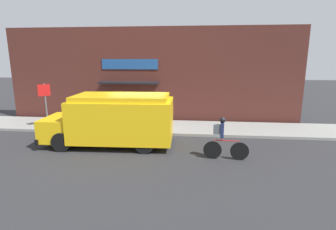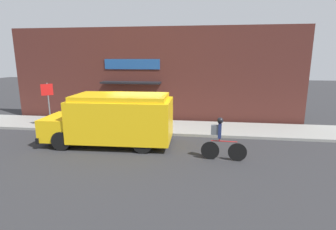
# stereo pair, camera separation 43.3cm
# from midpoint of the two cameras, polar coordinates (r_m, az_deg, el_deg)

# --- Properties ---
(ground_plane) EXTENTS (70.00, 70.00, 0.00)m
(ground_plane) POSITION_cam_midpoint_polar(r_m,az_deg,el_deg) (13.21, -6.87, -4.35)
(ground_plane) COLOR #2B2B2D
(sidewalk) EXTENTS (28.00, 2.77, 0.13)m
(sidewalk) POSITION_cam_midpoint_polar(r_m,az_deg,el_deg) (14.49, -5.69, -2.54)
(sidewalk) COLOR gray
(sidewalk) RESTS_ON ground_plane
(storefront) EXTENTS (17.49, 0.95, 5.53)m
(storefront) POSITION_cam_midpoint_polar(r_m,az_deg,el_deg) (15.72, -4.75, 8.62)
(storefront) COLOR #4C231E
(storefront) RESTS_ON ground_plane
(school_bus) EXTENTS (5.64, 2.71, 2.24)m
(school_bus) POSITION_cam_midpoint_polar(r_m,az_deg,el_deg) (11.64, -12.59, -0.95)
(school_bus) COLOR yellow
(school_bus) RESTS_ON ground_plane
(cyclist) EXTENTS (1.70, 0.23, 1.65)m
(cyclist) POSITION_cam_midpoint_polar(r_m,az_deg,el_deg) (10.02, 10.73, -5.15)
(cyclist) COLOR black
(cyclist) RESTS_ON ground_plane
(stop_sign_post) EXTENTS (0.45, 0.45, 2.35)m
(stop_sign_post) POSITION_cam_midpoint_polar(r_m,az_deg,el_deg) (15.22, -25.94, 3.30)
(stop_sign_post) COLOR slate
(stop_sign_post) RESTS_ON sidewalk
(trash_bin) EXTENTS (0.55, 0.55, 0.90)m
(trash_bin) POSITION_cam_midpoint_polar(r_m,az_deg,el_deg) (15.42, -17.80, -0.19)
(trash_bin) COLOR #38383D
(trash_bin) RESTS_ON sidewalk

